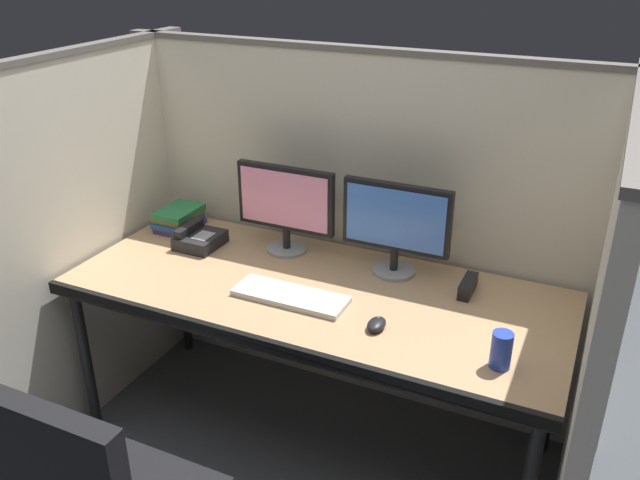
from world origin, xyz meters
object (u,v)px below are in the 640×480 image
(monitor_right, at_px, (396,223))
(red_stapler, at_px, (468,286))
(desk, at_px, (313,300))
(soda_can, at_px, (501,350))
(desk_phone, at_px, (199,239))
(computer_mouse, at_px, (376,324))
(keyboard_main, at_px, (291,296))
(monitor_left, at_px, (286,203))
(book_stack, at_px, (179,218))

(monitor_right, xyz_separation_m, red_stapler, (0.30, -0.04, -0.19))
(desk, distance_m, soda_can, 0.77)
(desk_phone, bearing_deg, computer_mouse, -17.62)
(desk, bearing_deg, computer_mouse, -26.34)
(desk, height_order, keyboard_main, keyboard_main)
(desk, xyz_separation_m, keyboard_main, (-0.04, -0.10, 0.06))
(monitor_right, height_order, soda_can, monitor_right)
(desk, relative_size, computer_mouse, 19.79)
(desk, distance_m, monitor_right, 0.44)
(monitor_left, xyz_separation_m, book_stack, (-0.55, 0.00, -0.17))
(book_stack, height_order, desk_phone, book_stack)
(soda_can, bearing_deg, desk, 165.00)
(desk, bearing_deg, book_stack, 162.25)
(desk, distance_m, red_stapler, 0.59)
(desk, relative_size, red_stapler, 12.67)
(computer_mouse, bearing_deg, desk_phone, 162.38)
(keyboard_main, relative_size, red_stapler, 2.87)
(monitor_right, xyz_separation_m, soda_can, (0.51, -0.45, -0.15))
(desk, xyz_separation_m, book_stack, (-0.80, 0.26, 0.10))
(monitor_right, relative_size, soda_can, 3.52)
(monitor_right, xyz_separation_m, computer_mouse, (0.08, -0.41, -0.20))
(desk_phone, bearing_deg, monitor_right, 8.03)
(soda_can, bearing_deg, keyboard_main, 172.87)
(monitor_right, bearing_deg, keyboard_main, -127.77)
(desk, distance_m, monitor_left, 0.44)
(book_stack, relative_size, red_stapler, 1.48)
(keyboard_main, relative_size, desk_phone, 2.26)
(desk, relative_size, book_stack, 8.58)
(keyboard_main, distance_m, computer_mouse, 0.36)
(monitor_right, xyz_separation_m, keyboard_main, (-0.28, -0.36, -0.20))
(soda_can, bearing_deg, red_stapler, 115.63)
(book_stack, bearing_deg, soda_can, -16.44)
(computer_mouse, xyz_separation_m, red_stapler, (0.22, 0.38, 0.01))
(red_stapler, bearing_deg, soda_can, -64.37)
(computer_mouse, bearing_deg, desk, 153.66)
(book_stack, bearing_deg, computer_mouse, -20.28)
(monitor_left, height_order, soda_can, monitor_left)
(desk_phone, bearing_deg, desk, -12.75)
(keyboard_main, xyz_separation_m, computer_mouse, (0.36, -0.06, 0.01))
(desk, height_order, monitor_left, monitor_left)
(desk, height_order, soda_can, soda_can)
(red_stapler, distance_m, desk_phone, 1.15)
(book_stack, distance_m, desk_phone, 0.22)
(keyboard_main, relative_size, book_stack, 1.94)
(computer_mouse, relative_size, book_stack, 0.43)
(monitor_right, bearing_deg, soda_can, -41.93)
(keyboard_main, bearing_deg, monitor_right, 52.23)
(computer_mouse, relative_size, red_stapler, 0.64)
(computer_mouse, height_order, desk_phone, desk_phone)
(red_stapler, xyz_separation_m, desk_phone, (-1.15, -0.08, 0.01))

